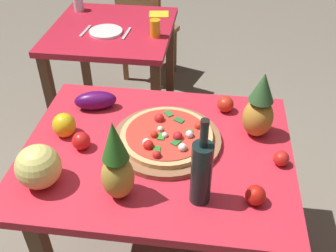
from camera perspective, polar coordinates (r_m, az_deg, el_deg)
name	(u,v)px	position (r m, az deg, el deg)	size (l,w,h in m)	color
display_table	(157,166)	(1.73, -1.55, -5.81)	(1.14, 0.90, 0.78)	#523420
background_table	(113,45)	(2.80, -8.08, 11.66)	(0.82, 0.83, 0.78)	#523420
dining_chair	(145,30)	(3.42, -3.39, 13.92)	(0.51, 0.51, 0.85)	#8E5D3D
pizza_board	(167,140)	(1.69, -0.22, -2.04)	(0.47, 0.47, 0.03)	#8E5D3D
pizza	(167,135)	(1.67, -0.21, -1.39)	(0.40, 0.40, 0.06)	tan
wine_bottle	(201,172)	(1.37, 4.91, -6.69)	(0.08, 0.08, 0.36)	black
pineapple_left	(259,108)	(1.70, 13.22, 2.54)	(0.13, 0.13, 0.31)	#C18B33
pineapple_right	(117,165)	(1.38, -7.54, -5.64)	(0.12, 0.12, 0.34)	gold
melon	(38,167)	(1.54, -18.44, -5.66)	(0.17, 0.17, 0.17)	#E0D872
bell_pepper	(64,125)	(1.76, -14.96, 0.12)	(0.10, 0.10, 0.11)	yellow
eggplant	(96,100)	(1.90, -10.56, 3.70)	(0.20, 0.09, 0.09)	#4F0D54
tomato_beside_pepper	(281,158)	(1.63, 16.24, -4.57)	(0.06, 0.06, 0.06)	red
tomato_by_bottle	(255,195)	(1.46, 12.68, -9.85)	(0.08, 0.08, 0.08)	red
tomato_at_corner	(225,104)	(1.87, 8.41, 3.16)	(0.08, 0.08, 0.08)	red
tomato_near_board	(81,141)	(1.68, -12.59, -2.14)	(0.08, 0.08, 0.08)	red
drinking_glass_juice	(155,28)	(2.57, -1.89, 14.11)	(0.07, 0.07, 0.11)	orange
drinking_glass_water	(78,3)	(3.05, -13.00, 17.09)	(0.07, 0.07, 0.10)	silver
dinner_plate	(106,32)	(2.67, -9.09, 13.48)	(0.22, 0.22, 0.02)	white
fork_utensil	(85,31)	(2.71, -12.01, 13.44)	(0.02, 0.18, 0.01)	silver
knife_utensil	(127,33)	(2.64, -6.07, 13.33)	(0.02, 0.18, 0.01)	silver
napkin_folded	(159,14)	(2.92, -1.33, 16.04)	(0.14, 0.12, 0.01)	yellow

